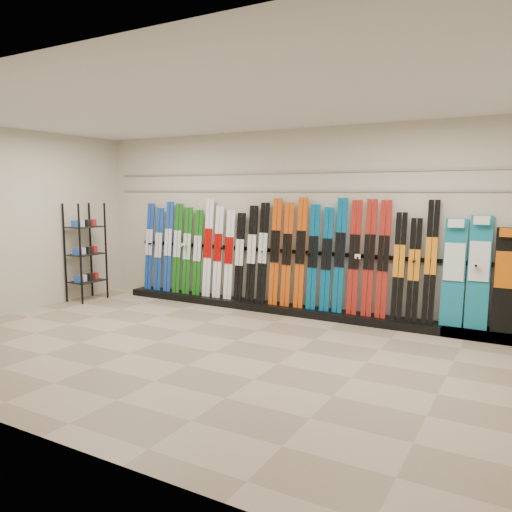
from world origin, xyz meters
The scene contains 10 objects.
floor centered at (0.00, 0.00, 0.00)m, with size 8.00×8.00×0.00m, color gray.
back_wall centered at (0.00, 2.50, 1.50)m, with size 8.00×8.00×0.00m, color beige.
left_wall centered at (-4.00, 0.00, 1.50)m, with size 5.00×5.00×0.00m, color beige.
ceiling centered at (0.00, 0.00, 3.00)m, with size 8.00×8.00×0.00m, color silver.
ski_rack_base centered at (0.22, 2.28, 0.06)m, with size 8.00×0.40×0.12m, color black.
skis centered at (-0.42, 2.32, 0.95)m, with size 5.37×0.21×1.78m.
snowboards centered at (3.06, 2.35, 0.84)m, with size 1.57×0.24×1.55m.
accessory_rack centered at (-3.75, 1.37, 0.89)m, with size 0.40×0.60×1.78m, color black.
slatwall_rail_0 centered at (0.00, 2.48, 2.00)m, with size 7.60×0.02×0.03m, color gray.
slatwall_rail_1 centered at (0.00, 2.48, 2.30)m, with size 7.60×0.02×0.03m, color gray.
Camera 1 is at (3.41, -4.99, 1.99)m, focal length 35.00 mm.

